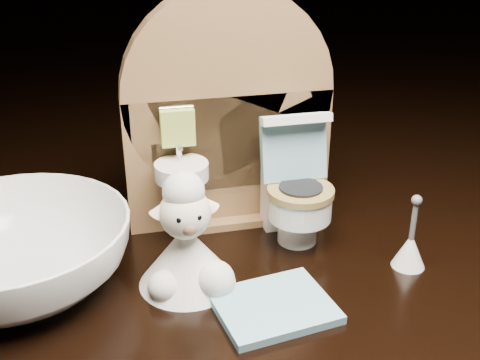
% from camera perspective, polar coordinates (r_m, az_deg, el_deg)
% --- Properties ---
extents(backdrop_panel, '(0.13, 0.05, 0.15)m').
position_cam_1_polar(backdrop_panel, '(0.37, -1.21, 5.25)').
color(backdrop_panel, brown).
rests_on(backdrop_panel, ground).
extents(toy_toilet, '(0.04, 0.05, 0.08)m').
position_cam_1_polar(toy_toilet, '(0.37, 5.23, -1.28)').
color(toy_toilet, white).
rests_on(toy_toilet, ground).
extents(bath_mat, '(0.06, 0.06, 0.00)m').
position_cam_1_polar(bath_mat, '(0.32, 3.22, -11.89)').
color(bath_mat, '#70A0B1').
rests_on(bath_mat, ground).
extents(toilet_brush, '(0.02, 0.02, 0.05)m').
position_cam_1_polar(toilet_brush, '(0.36, 15.82, -6.21)').
color(toilet_brush, white).
rests_on(toilet_brush, ground).
extents(plush_lamb, '(0.05, 0.05, 0.07)m').
position_cam_1_polar(plush_lamb, '(0.33, -5.04, -6.35)').
color(plush_lamb, silver).
rests_on(plush_lamb, ground).
extents(ceramic_bowl, '(0.16, 0.16, 0.04)m').
position_cam_1_polar(ceramic_bowl, '(0.35, -20.56, -6.62)').
color(ceramic_bowl, white).
rests_on(ceramic_bowl, ground).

